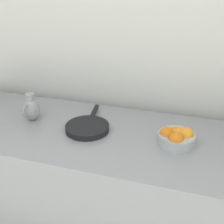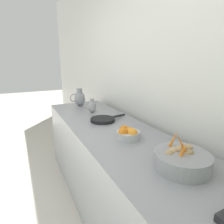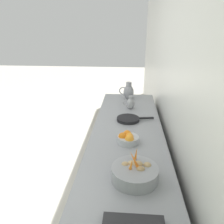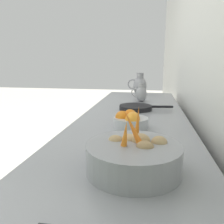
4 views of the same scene
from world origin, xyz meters
The scene contains 4 objects.
prep_counter centered at (-1.47, 0.21, 0.44)m, with size 0.73×2.75×0.87m, color gray.
orange_bowl centered at (-1.48, 0.38, 0.92)m, with size 0.20×0.20×0.10m.
metal_pitcher_short centered at (-1.50, -0.52, 0.95)m, with size 0.15×0.10×0.18m.
skillet_on_counter centered at (-1.48, -0.14, 0.89)m, with size 0.43×0.26×0.03m.
Camera 1 is at (-0.12, 0.43, 1.71)m, focal length 45.67 mm.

